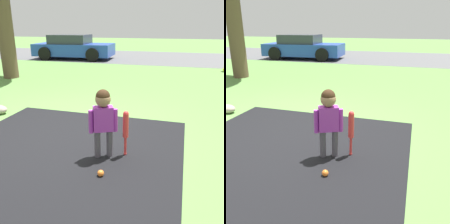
# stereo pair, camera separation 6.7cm
# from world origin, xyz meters

# --- Properties ---
(ground_plane) EXTENTS (60.00, 60.00, 0.00)m
(ground_plane) POSITION_xyz_m (0.00, 0.00, 0.00)
(ground_plane) COLOR #5B8C42
(street_strip) EXTENTS (40.00, 6.00, 0.01)m
(street_strip) POSITION_xyz_m (0.00, 10.46, 0.00)
(street_strip) COLOR #59595B
(street_strip) RESTS_ON ground
(child) EXTENTS (0.34, 0.23, 0.91)m
(child) POSITION_xyz_m (0.85, -0.52, 0.59)
(child) COLOR #4C4751
(child) RESTS_ON ground
(baseball_bat) EXTENTS (0.07, 0.07, 0.62)m
(baseball_bat) POSITION_xyz_m (1.12, -0.41, 0.40)
(baseball_bat) COLOR red
(baseball_bat) RESTS_ON ground
(sports_ball) EXTENTS (0.08, 0.08, 0.08)m
(sports_ball) POSITION_xyz_m (0.96, -0.97, 0.04)
(sports_ball) COLOR orange
(sports_ball) RESTS_ON ground
(parked_car) EXTENTS (4.01, 2.15, 1.19)m
(parked_car) POSITION_xyz_m (-3.74, 8.68, 0.57)
(parked_car) COLOR #2347AD
(parked_car) RESTS_ON ground
(edging_rock) EXTENTS (0.36, 0.25, 0.17)m
(edging_rock) POSITION_xyz_m (-1.65, 0.51, 0.08)
(edging_rock) COLOR #9E937F
(edging_rock) RESTS_ON ground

